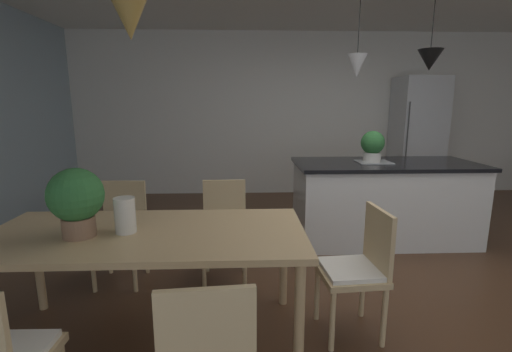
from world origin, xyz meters
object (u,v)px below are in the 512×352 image
at_px(dining_table, 147,241).
at_px(refrigerator, 417,138).
at_px(vase_on_dining_table, 125,215).
at_px(chair_far_right, 224,227).
at_px(chair_kitchen_end, 358,267).
at_px(potted_plant_on_island, 373,145).
at_px(kitchen_island, 383,201).
at_px(potted_plant_on_table, 76,199).
at_px(chair_far_left, 121,229).

distance_m(dining_table, refrigerator, 5.02).
bearing_deg(refrigerator, vase_on_dining_table, -135.02).
bearing_deg(vase_on_dining_table, chair_far_right, 55.77).
distance_m(dining_table, chair_kitchen_end, 1.39).
xyz_separation_m(refrigerator, potted_plant_on_island, (-1.44, -1.92, 0.11)).
relative_size(potted_plant_on_island, vase_on_dining_table, 1.56).
distance_m(chair_kitchen_end, kitchen_island, 1.87).
bearing_deg(vase_on_dining_table, chair_kitchen_end, 0.64).
bearing_deg(chair_kitchen_end, chair_far_right, 138.23).
bearing_deg(chair_far_right, potted_plant_on_table, -132.94).
xyz_separation_m(dining_table, potted_plant_on_table, (-0.38, -0.07, 0.30)).
relative_size(dining_table, potted_plant_on_island, 5.73).
bearing_deg(chair_kitchen_end, potted_plant_on_table, -177.64).
bearing_deg(dining_table, kitchen_island, 37.23).
bearing_deg(chair_far_left, chair_far_right, 0.00).
xyz_separation_m(chair_far_left, potted_plant_on_island, (2.49, 0.85, 0.62)).
xyz_separation_m(chair_far_right, vase_on_dining_table, (-0.57, -0.84, 0.38)).
relative_size(dining_table, potted_plant_on_table, 4.76).
relative_size(potted_plant_on_island, potted_plant_on_table, 0.83).
bearing_deg(chair_kitchen_end, dining_table, -179.85).
xyz_separation_m(chair_far_right, potted_plant_on_island, (1.59, 0.85, 0.62)).
bearing_deg(chair_kitchen_end, kitchen_island, 63.42).
bearing_deg(vase_on_dining_table, chair_far_left, 111.23).
xyz_separation_m(kitchen_island, vase_on_dining_table, (-2.33, -1.69, 0.40)).
relative_size(chair_far_left, vase_on_dining_table, 3.90).
bearing_deg(dining_table, chair_kitchen_end, 0.15).
bearing_deg(kitchen_island, potted_plant_on_table, -146.03).
xyz_separation_m(chair_kitchen_end, kitchen_island, (0.84, 1.67, -0.01)).
height_order(chair_far_right, chair_kitchen_end, same).
relative_size(chair_far_right, chair_far_left, 1.00).
xyz_separation_m(dining_table, potted_plant_on_island, (2.04, 1.68, 0.41)).
bearing_deg(dining_table, chair_far_right, 61.49).
bearing_deg(potted_plant_on_island, kitchen_island, -0.00).
distance_m(chair_far_right, chair_kitchen_end, 1.23).
distance_m(refrigerator, vase_on_dining_table, 5.10).
relative_size(dining_table, vase_on_dining_table, 8.97).
distance_m(chair_far_right, kitchen_island, 1.95).
bearing_deg(potted_plant_on_island, dining_table, -140.60).
relative_size(chair_far_left, chair_kitchen_end, 1.00).
bearing_deg(kitchen_island, vase_on_dining_table, -144.03).
relative_size(chair_far_right, potted_plant_on_island, 2.49).
xyz_separation_m(potted_plant_on_island, vase_on_dining_table, (-2.16, -1.69, -0.23)).
height_order(chair_kitchen_end, refrigerator, refrigerator).
distance_m(kitchen_island, refrigerator, 2.36).
bearing_deg(potted_plant_on_table, potted_plant_on_island, 35.74).
xyz_separation_m(dining_table, kitchen_island, (2.21, 1.68, -0.22)).
xyz_separation_m(dining_table, vase_on_dining_table, (-0.12, -0.01, 0.18)).
bearing_deg(refrigerator, potted_plant_on_table, -136.58).
xyz_separation_m(potted_plant_on_table, vase_on_dining_table, (0.26, 0.06, -0.12)).
bearing_deg(chair_far_right, chair_far_left, -180.00).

